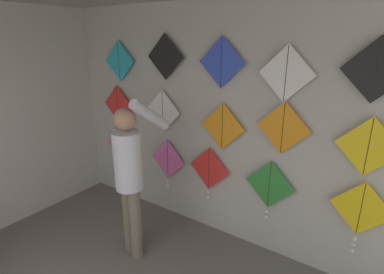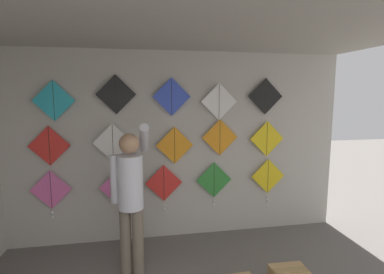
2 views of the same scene
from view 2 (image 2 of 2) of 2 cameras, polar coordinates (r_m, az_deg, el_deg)
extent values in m
cube|color=#BCB7AD|center=(4.50, -4.64, -1.82)|extent=(5.41, 0.06, 2.80)
cube|color=#A8A399|center=(2.67, -0.57, 22.20)|extent=(5.41, 4.46, 0.04)
cylinder|color=#726656|center=(3.88, -12.50, -18.89)|extent=(0.13, 0.13, 0.85)
cylinder|color=#726656|center=(3.84, -10.24, -19.11)|extent=(0.13, 0.13, 0.85)
cylinder|color=silver|center=(3.59, -11.70, -8.40)|extent=(0.30, 0.30, 0.63)
sphere|color=tan|center=(3.49, -11.91, -1.22)|extent=(0.23, 0.23, 0.23)
cylinder|color=silver|center=(3.63, -14.49, -7.71)|extent=(0.11, 0.11, 0.56)
cylinder|color=silver|center=(3.66, -9.12, -0.32)|extent=(0.11, 0.52, 0.41)
cube|color=#A08052|center=(3.78, 18.31, -22.91)|extent=(0.38, 0.11, 0.01)
cube|color=pink|center=(4.67, -25.29, -9.09)|extent=(0.55, 0.01, 0.55)
cylinder|color=black|center=(4.67, -25.29, -9.09)|extent=(0.01, 0.01, 0.53)
sphere|color=white|center=(4.77, -25.08, -12.89)|extent=(0.04, 0.04, 0.04)
sphere|color=white|center=(4.79, -25.03, -13.67)|extent=(0.04, 0.04, 0.04)
cube|color=pink|center=(4.53, -13.74, -9.34)|extent=(0.55, 0.01, 0.55)
cylinder|color=black|center=(4.53, -13.74, -9.35)|extent=(0.01, 0.01, 0.53)
sphere|color=white|center=(4.63, -13.61, -13.25)|extent=(0.04, 0.04, 0.04)
sphere|color=white|center=(4.65, -13.58, -14.05)|extent=(0.04, 0.04, 0.04)
cube|color=red|center=(4.53, -5.39, -8.72)|extent=(0.55, 0.01, 0.55)
cylinder|color=black|center=(4.53, -5.39, -8.73)|extent=(0.01, 0.01, 0.53)
sphere|color=white|center=(4.62, -5.32, -12.64)|extent=(0.04, 0.04, 0.04)
sphere|color=white|center=(4.65, -5.31, -13.45)|extent=(0.04, 0.04, 0.04)
cube|color=#338C38|center=(4.65, 4.22, -8.16)|extent=(0.55, 0.01, 0.55)
cylinder|color=black|center=(4.65, 4.23, -8.17)|extent=(0.01, 0.01, 0.53)
sphere|color=white|center=(4.75, 4.21, -11.99)|extent=(0.04, 0.04, 0.04)
sphere|color=white|center=(4.77, 4.20, -12.78)|extent=(0.04, 0.04, 0.04)
cube|color=yellow|center=(4.94, 14.26, -7.25)|extent=(0.55, 0.01, 0.55)
cylinder|color=black|center=(4.94, 14.27, -7.26)|extent=(0.01, 0.01, 0.53)
sphere|color=white|center=(5.03, 14.18, -10.88)|extent=(0.04, 0.04, 0.04)
sphere|color=white|center=(5.05, 14.15, -11.63)|extent=(0.04, 0.04, 0.04)
sphere|color=white|center=(5.07, 14.12, -12.38)|extent=(0.04, 0.04, 0.04)
cube|color=red|center=(4.53, -25.54, -1.54)|extent=(0.55, 0.01, 0.55)
cylinder|color=black|center=(4.53, -25.55, -1.55)|extent=(0.01, 0.01, 0.53)
cube|color=white|center=(4.39, -14.85, -1.05)|extent=(0.55, 0.01, 0.55)
cylinder|color=black|center=(4.38, -14.85, -1.06)|extent=(0.01, 0.01, 0.53)
cube|color=orange|center=(4.42, -3.33, -1.60)|extent=(0.55, 0.01, 0.55)
cylinder|color=black|center=(4.42, -3.32, -1.61)|extent=(0.01, 0.01, 0.53)
cube|color=orange|center=(4.54, 5.34, -0.08)|extent=(0.55, 0.01, 0.55)
cylinder|color=black|center=(4.54, 5.34, -0.09)|extent=(0.01, 0.01, 0.53)
cube|color=yellow|center=(4.81, 14.09, -0.33)|extent=(0.55, 0.01, 0.55)
cylinder|color=black|center=(4.80, 14.10, -0.34)|extent=(0.01, 0.01, 0.53)
cube|color=#28B2C6|center=(4.46, -24.86, 6.30)|extent=(0.55, 0.01, 0.55)
cylinder|color=black|center=(4.46, -24.87, 6.29)|extent=(0.01, 0.01, 0.53)
cube|color=black|center=(4.33, -14.29, 7.87)|extent=(0.55, 0.01, 0.55)
cylinder|color=black|center=(4.33, -14.30, 7.87)|extent=(0.01, 0.01, 0.53)
cube|color=blue|center=(4.35, -3.91, 7.67)|extent=(0.55, 0.01, 0.55)
cylinder|color=black|center=(4.35, -3.90, 7.67)|extent=(0.01, 0.01, 0.53)
cube|color=white|center=(4.49, 5.18, 6.73)|extent=(0.55, 0.01, 0.55)
cylinder|color=black|center=(4.49, 5.19, 6.73)|extent=(0.01, 0.01, 0.53)
cube|color=black|center=(4.74, 13.81, 7.52)|extent=(0.55, 0.01, 0.55)
cylinder|color=black|center=(4.74, 13.82, 7.52)|extent=(0.01, 0.01, 0.53)
camera|label=1|loc=(2.57, 46.15, 10.71)|focal=28.00mm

